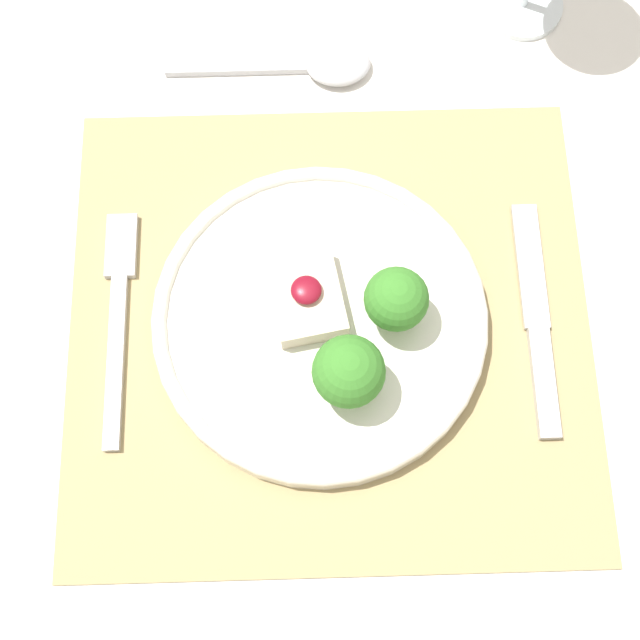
{
  "coord_description": "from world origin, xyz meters",
  "views": [
    {
      "loc": [
        -0.01,
        -0.22,
        1.37
      ],
      "look_at": [
        -0.01,
        -0.0,
        0.75
      ],
      "focal_mm": 50.0,
      "sensor_mm": 36.0,
      "label": 1
    }
  ],
  "objects": [
    {
      "name": "ground_plane",
      "position": [
        0.0,
        0.0,
        0.0
      ],
      "size": [
        8.0,
        8.0,
        0.0
      ],
      "primitive_type": "plane",
      "color": "brown"
    },
    {
      "name": "dining_table",
      "position": [
        0.0,
        0.0,
        0.65
      ],
      "size": [
        1.5,
        1.29,
        0.72
      ],
      "color": "white",
      "rests_on": "ground_plane"
    },
    {
      "name": "placemat",
      "position": [
        0.0,
        0.0,
        0.72
      ],
      "size": [
        0.4,
        0.38,
        0.0
      ],
      "primitive_type": "cube",
      "color": "#9E895B",
      "rests_on": "dining_table"
    },
    {
      "name": "dinner_plate",
      "position": [
        -0.0,
        -0.01,
        0.74
      ],
      "size": [
        0.26,
        0.26,
        0.08
      ],
      "color": "silver",
      "rests_on": "placemat"
    },
    {
      "name": "fork",
      "position": [
        -0.16,
        0.02,
        0.73
      ],
      "size": [
        0.02,
        0.19,
        0.01
      ],
      "rotation": [
        0.0,
        0.0,
        0.03
      ],
      "color": "#B2B2B7",
      "rests_on": "placemat"
    },
    {
      "name": "knife",
      "position": [
        0.16,
        -0.01,
        0.73
      ],
      "size": [
        0.02,
        0.19,
        0.01
      ],
      "rotation": [
        0.0,
        0.0,
        -0.02
      ],
      "color": "#B2B2B7",
      "rests_on": "placemat"
    },
    {
      "name": "spoon",
      "position": [
        -0.0,
        0.23,
        0.73
      ],
      "size": [
        0.18,
        0.05,
        0.02
      ],
      "rotation": [
        0.0,
        0.0,
        0.06
      ],
      "color": "#B2B2B7",
      "rests_on": "dining_table"
    }
  ]
}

